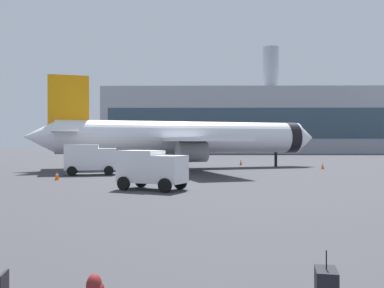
% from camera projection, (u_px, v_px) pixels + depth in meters
% --- Properties ---
extents(airplane_at_gate, '(34.92, 31.90, 10.50)m').
position_uv_depth(airplane_at_gate, '(184.00, 138.00, 51.43)').
color(airplane_at_gate, white).
rests_on(airplane_at_gate, ground).
extents(service_truck, '(5.15, 3.33, 2.90)m').
position_uv_depth(service_truck, '(90.00, 158.00, 41.29)').
color(service_truck, white).
rests_on(service_truck, ground).
extents(cargo_van, '(4.83, 3.79, 2.60)m').
position_uv_depth(cargo_van, '(151.00, 168.00, 28.39)').
color(cargo_van, white).
rests_on(cargo_van, ground).
extents(safety_cone_near, '(0.44, 0.44, 0.80)m').
position_uv_depth(safety_cone_near, '(241.00, 162.00, 58.34)').
color(safety_cone_near, '#F2590C').
rests_on(safety_cone_near, ground).
extents(safety_cone_mid, '(0.44, 0.44, 0.77)m').
position_uv_depth(safety_cone_mid, '(123.00, 176.00, 35.04)').
color(safety_cone_mid, '#F2590C').
rests_on(safety_cone_mid, ground).
extents(safety_cone_far, '(0.44, 0.44, 0.74)m').
position_uv_depth(safety_cone_far, '(323.00, 166.00, 50.07)').
color(safety_cone_far, '#F2590C').
rests_on(safety_cone_far, ground).
extents(safety_cone_outer, '(0.44, 0.44, 0.77)m').
position_uv_depth(safety_cone_outer, '(57.00, 175.00, 35.65)').
color(safety_cone_outer, '#F2590C').
rests_on(safety_cone_outer, ground).
extents(rolling_suitcase, '(0.51, 0.70, 1.10)m').
position_uv_depth(rolling_suitcase, '(326.00, 288.00, 8.20)').
color(rolling_suitcase, black).
rests_on(rolling_suitcase, ground).
extents(traveller_backpack, '(0.36, 0.40, 0.48)m').
position_uv_depth(traveller_backpack, '(95.00, 286.00, 8.76)').
color(traveller_backpack, maroon).
rests_on(traveller_backpack, ground).
extents(terminal_building, '(82.66, 18.17, 29.87)m').
position_uv_depth(terminal_building, '(253.00, 121.00, 121.65)').
color(terminal_building, '#9EA3AD').
rests_on(terminal_building, ground).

